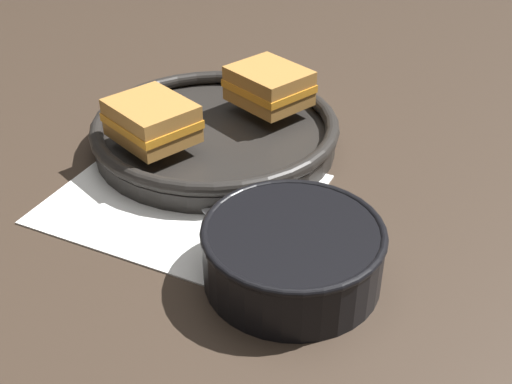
% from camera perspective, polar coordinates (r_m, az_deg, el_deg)
% --- Properties ---
extents(ground_plane, '(4.00, 4.00, 0.00)m').
position_cam_1_polar(ground_plane, '(0.72, 1.09, -1.26)').
color(ground_plane, '#382B21').
extents(napkin, '(0.30, 0.26, 0.00)m').
position_cam_1_polar(napkin, '(0.74, -6.51, -0.51)').
color(napkin, white).
rests_on(napkin, ground_plane).
extents(soup_bowl, '(0.17, 0.17, 0.06)m').
position_cam_1_polar(soup_bowl, '(0.60, 3.29, -5.20)').
color(soup_bowl, black).
rests_on(soup_bowl, ground_plane).
extents(spoon, '(0.14, 0.04, 0.01)m').
position_cam_1_polar(spoon, '(0.71, -4.57, -1.39)').
color(spoon, '#9E9EA3').
rests_on(spoon, napkin).
extents(skillet, '(0.32, 0.32, 0.04)m').
position_cam_1_polar(skillet, '(0.83, -3.61, 5.29)').
color(skillet, black).
rests_on(skillet, ground_plane).
extents(sandwich_near_left, '(0.12, 0.11, 0.05)m').
position_cam_1_polar(sandwich_near_left, '(0.85, 1.16, 9.43)').
color(sandwich_near_left, '#B27A38').
rests_on(sandwich_near_left, skillet).
extents(sandwich_near_right, '(0.12, 0.11, 0.05)m').
position_cam_1_polar(sandwich_near_right, '(0.77, -9.05, 6.42)').
color(sandwich_near_right, '#B27A38').
rests_on(sandwich_near_right, skillet).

